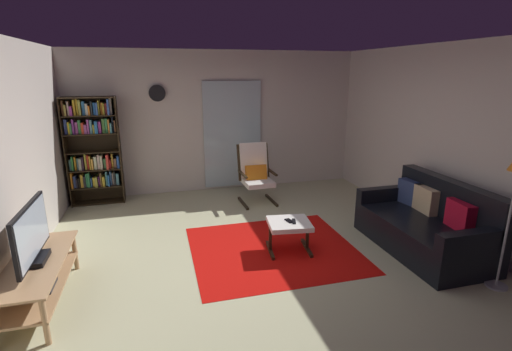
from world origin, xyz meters
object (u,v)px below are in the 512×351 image
Objects in this scene: bookshelf_near_tv at (93,147)px; tv_remote at (294,221)px; television at (32,236)px; cell_phone at (289,221)px; tv_stand at (38,276)px; leather_sofa at (427,226)px; lounge_armchair at (256,172)px; wall_clock at (157,93)px; ottoman at (289,227)px.

bookshelf_near_tv is 12.66× the size of tv_remote.
television is at bearing -155.37° from tv_remote.
tv_stand is at bearing 178.42° from cell_phone.
lounge_armchair is at bearing 124.77° from leather_sofa.
cell_phone is at bearing -62.20° from wall_clock.
wall_clock is at bearing 151.17° from lounge_armchair.
bookshelf_near_tv is (0.16, 3.03, 0.25)m from television.
tv_stand is at bearing -155.11° from tv_remote.
lounge_armchair is 1.98m from tv_remote.
bookshelf_near_tv is 1.05× the size of leather_sofa.
tv_stand reaches higher than ottoman.
wall_clock reaches higher than leather_sofa.
cell_phone is (2.74, 0.46, 0.10)m from tv_stand.
bookshelf_near_tv is 13.03× the size of cell_phone.
bookshelf_near_tv is at bearing 134.77° from ottoman.
cell_phone is at bearing 9.26° from television.
bookshelf_near_tv is at bearing 87.01° from television.
lounge_armchair is (-1.63, 2.35, 0.22)m from leather_sofa.
television is at bearing -170.96° from ottoman.
cell_phone is 3.48m from wall_clock.
lounge_armchair is at bearing 40.20° from television.
lounge_armchair reaches higher than tv_stand.
ottoman is (2.74, 0.45, 0.02)m from tv_stand.
television is at bearing 178.16° from cell_phone.
tv_stand is 2.78m from ottoman.
ottoman is (-1.72, 0.40, 0.01)m from leather_sofa.
wall_clock is (1.27, 3.26, 1.54)m from tv_stand.
tv_remote is 3.53m from wall_clock.
tv_remote is (2.63, -2.63, -0.57)m from bookshelf_near_tv.
lounge_armchair is (2.67, -0.65, -0.45)m from bookshelf_near_tv.
tv_stand is 0.80× the size of leather_sofa.
cell_phone is (2.58, -2.59, -0.58)m from bookshelf_near_tv.
tv_remote is (0.05, -0.03, 0.08)m from ottoman.
ottoman is at bearing 166.87° from leather_sofa.
leather_sofa is 1.77m from ottoman.
bookshelf_near_tv is at bearing 145.09° from leather_sofa.
tv_stand is at bearing -179.39° from leather_sofa.
tv_stand is 2.82m from tv_remote.
ottoman is at bearing -62.37° from wall_clock.
leather_sofa is 4.78m from wall_clock.
lounge_armchair is at bearing 105.27° from tv_remote.
wall_clock reaches higher than cell_phone.
television is at bearing -179.56° from leather_sofa.
lounge_armchair is 7.30× the size of cell_phone.
bookshelf_near_tv is at bearing 151.35° from tv_remote.
tv_remote is 0.06m from cell_phone.
leather_sofa reaches higher than cell_phone.
wall_clock is (-1.52, 2.84, 1.44)m from tv_remote.
ottoman is 1.99× the size of wall_clock.
ottoman is at bearing -120.95° from cell_phone.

